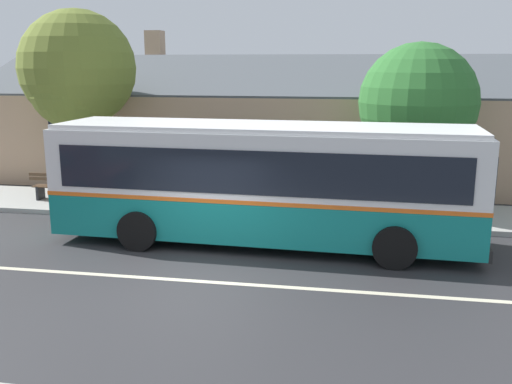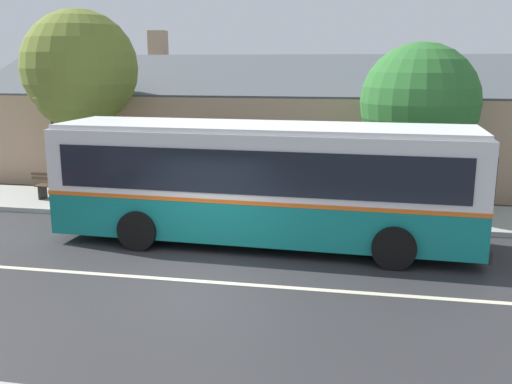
# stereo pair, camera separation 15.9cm
# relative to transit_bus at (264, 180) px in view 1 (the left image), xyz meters

# --- Properties ---
(ground_plane) EXTENTS (300.00, 300.00, 0.00)m
(ground_plane) POSITION_rel_transit_bus_xyz_m (-1.07, -2.90, -1.65)
(ground_plane) COLOR #2D2D30
(sidewalk_far) EXTENTS (60.00, 3.00, 0.15)m
(sidewalk_far) POSITION_rel_transit_bus_xyz_m (-1.07, 3.10, -1.58)
(sidewalk_far) COLOR #9E9E99
(sidewalk_far) RESTS_ON ground
(lane_divider_stripe) EXTENTS (60.00, 0.16, 0.01)m
(lane_divider_stripe) POSITION_rel_transit_bus_xyz_m (-1.07, -2.90, -1.65)
(lane_divider_stripe) COLOR beige
(lane_divider_stripe) RESTS_ON ground
(community_building) EXTENTS (25.71, 8.33, 5.92)m
(community_building) POSITION_rel_transit_bus_xyz_m (0.41, 9.56, 0.16)
(community_building) COLOR tan
(community_building) RESTS_ON ground
(transit_bus) EXTENTS (10.75, 3.03, 3.07)m
(transit_bus) POSITION_rel_transit_bus_xyz_m (0.00, 0.00, 0.00)
(transit_bus) COLOR #147F7A
(transit_bus) RESTS_ON ground
(bench_by_building) EXTENTS (1.80, 0.51, 0.94)m
(bench_by_building) POSITION_rel_transit_bus_xyz_m (-7.24, 2.83, -1.08)
(bench_by_building) COLOR brown
(bench_by_building) RESTS_ON sidewalk_far
(street_tree_primary) EXTENTS (3.58, 3.58, 5.18)m
(street_tree_primary) POSITION_rel_transit_bus_xyz_m (4.07, 4.05, 1.73)
(street_tree_primary) COLOR #4C3828
(street_tree_primary) RESTS_ON ground
(street_tree_secondary) EXTENTS (3.83, 3.83, 6.31)m
(street_tree_secondary) POSITION_rel_transit_bus_xyz_m (-6.93, 3.93, 2.57)
(street_tree_secondary) COLOR #4C3828
(street_tree_secondary) RESTS_ON ground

